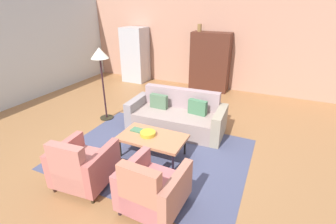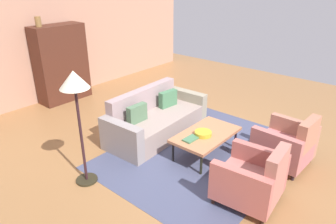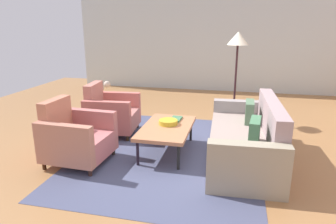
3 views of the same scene
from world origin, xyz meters
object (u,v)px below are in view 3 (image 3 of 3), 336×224
book_stack (176,119)px  fruit_bowl (168,122)px  armchair_right (75,138)px  dog (98,88)px  coffee_table (167,129)px  floor_lamp (238,47)px  couch (249,140)px  armchair_left (110,114)px

book_stack → fruit_bowl: bearing=-15.3°
armchair_right → book_stack: (-0.94, 1.23, 0.08)m
dog → coffee_table: bearing=-91.1°
book_stack → floor_lamp: bearing=148.9°
couch → book_stack: size_ratio=7.79×
book_stack → dog: size_ratio=0.49×
book_stack → floor_lamp: (-1.44, 0.87, 1.02)m
couch → floor_lamp: floor_lamp is taller
coffee_table → armchair_right: (0.60, -1.17, -0.03)m
couch → armchair_left: size_ratio=2.43×
coffee_table → book_stack: 0.35m
floor_lamp → fruit_bowl: bearing=-29.0°
coffee_table → armchair_left: (-0.59, -1.17, -0.03)m
coffee_table → armchair_right: 1.31m
couch → armchair_right: bearing=101.8°
couch → floor_lamp: bearing=5.5°
coffee_table → armchair_right: armchair_right is taller
fruit_bowl → floor_lamp: size_ratio=0.16×
armchair_right → couch: bearing=106.9°
coffee_table → floor_lamp: size_ratio=0.70×
couch → book_stack: 1.18m
fruit_bowl → book_stack: fruit_bowl is taller
armchair_left → coffee_table: bearing=57.9°
armchair_left → armchair_right: 1.19m
couch → armchair_right: 2.43m
armchair_left → floor_lamp: floor_lamp is taller
armchair_left → floor_lamp: (-1.19, 2.10, 1.10)m
book_stack → dog: dog is taller
fruit_bowl → book_stack: 0.26m
couch → armchair_right: size_ratio=2.43×
couch → coffee_table: (0.00, -1.19, 0.08)m
fruit_bowl → armchair_left: bearing=-113.2°
armchair_right → floor_lamp: floor_lamp is taller
armchair_left → floor_lamp: size_ratio=0.51×
fruit_bowl → couch: bearing=85.7°
book_stack → dog: bearing=-133.6°
couch → dog: (-2.67, -3.58, 0.03)m
couch → fruit_bowl: (-0.09, -1.19, 0.15)m
armchair_right → fruit_bowl: (-0.69, 1.17, 0.10)m
armchair_right → fruit_bowl: 1.36m
couch → floor_lamp: 2.13m
armchair_left → armchair_right: size_ratio=1.00×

